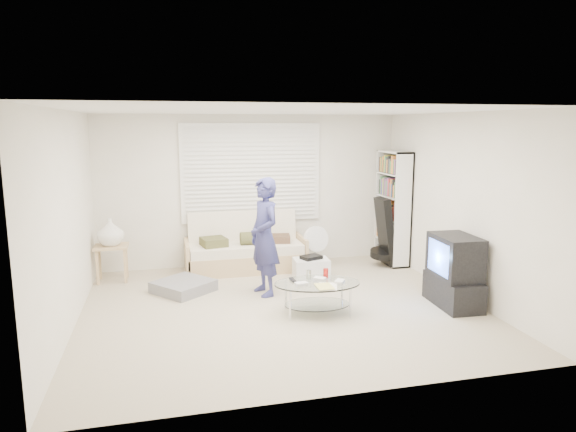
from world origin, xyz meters
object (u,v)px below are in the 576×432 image
object	(u,v)px
futon_sofa	(245,251)
tv_unit	(454,272)
bookshelf	(393,208)
coffee_table	(318,288)

from	to	relation	value
futon_sofa	tv_unit	size ratio (longest dim) A/B	2.06
bookshelf	coffee_table	xyz separation A→B (m)	(-1.93, -2.02, -0.63)
coffee_table	futon_sofa	bearing A→B (deg)	104.73
bookshelf	tv_unit	world-z (taller)	bookshelf
tv_unit	coffee_table	bearing A→B (deg)	175.44
tv_unit	coffee_table	size ratio (longest dim) A/B	0.82
futon_sofa	tv_unit	bearing A→B (deg)	-44.20
futon_sofa	tv_unit	world-z (taller)	futon_sofa
futon_sofa	tv_unit	distance (m)	3.31
futon_sofa	bookshelf	distance (m)	2.58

